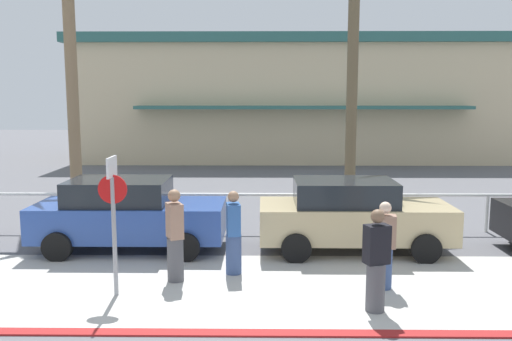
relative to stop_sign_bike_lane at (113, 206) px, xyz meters
name	(u,v)px	position (x,y,z in m)	size (l,w,h in m)	color
ground_plane	(233,218)	(1.78, 6.25, -1.68)	(80.00, 80.00, 0.00)	#5B5B60
sidewalk_strip	(216,287)	(1.78, 0.45, -1.67)	(44.00, 4.00, 0.02)	beige
curb_paint	(204,333)	(1.78, -1.55, -1.66)	(44.00, 0.24, 0.03)	maroon
building_backdrop	(297,99)	(4.68, 22.33, 1.71)	(24.52, 9.59, 6.74)	beige
rail_fence	(229,200)	(1.78, 4.75, -0.84)	(27.60, 0.08, 1.04)	white
stop_sign_bike_lane	(113,206)	(0.00, 0.00, 0.00)	(0.52, 0.56, 2.56)	gray
palm_tree_1	(71,19)	(-3.07, 7.10, 4.20)	(3.47, 3.06, 8.16)	#846B4C
car_blue_1	(128,214)	(-0.50, 2.95, -0.81)	(4.40, 2.02, 1.69)	#284793
car_tan_2	(352,215)	(4.75, 2.90, -0.81)	(4.40, 2.02, 1.69)	tan
pedestrian_0	(175,239)	(0.96, 0.78, -0.81)	(0.42, 0.47, 1.84)	#4C4C51
pedestrian_1	(234,236)	(2.08, 1.23, -0.87)	(0.36, 0.43, 1.73)	#384C7A
pedestrian_2	(376,265)	(4.57, -0.67, -0.85)	(0.46, 0.41, 1.77)	#4C4C51
pedestrian_3	(384,249)	(4.95, 0.42, -0.90)	(0.43, 0.35, 1.68)	#384C7A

